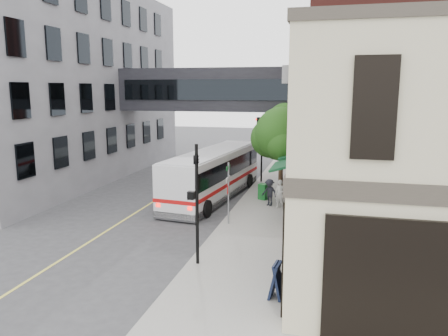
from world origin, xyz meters
The scene contains 16 objects.
ground centered at (0.00, 0.00, 0.00)m, with size 120.00×120.00×0.00m, color #38383A.
sidewalk_main centered at (2.00, 14.00, 0.07)m, with size 4.00×60.00×0.15m, color gray.
brick_building centered at (9.98, 15.00, 6.99)m, with size 13.76×18.00×14.00m.
opposite_building centered at (-17.00, 16.00, 7.00)m, with size 14.00×24.00×14.00m, color slate.
skyway_bridge centered at (-3.00, 18.00, 6.50)m, with size 14.00×3.18×3.00m.
traffic_signal_near centered at (0.37, 2.00, 2.98)m, with size 0.44×0.22×4.60m.
traffic_signal_far centered at (0.26, 17.00, 3.34)m, with size 0.53×0.28×4.50m.
street_sign_pole centered at (0.39, 7.00, 1.93)m, with size 0.08×0.75×3.00m.
street_tree centered at (2.19, 13.22, 3.91)m, with size 3.80×3.20×5.60m.
lane_marking centered at (-5.00, 10.00, 0.01)m, with size 0.12×40.00×0.01m, color #D8CC4C.
bus centered at (-1.75, 12.19, 1.60)m, with size 3.57×10.82×2.86m.
pedestrian_a centered at (2.48, 10.44, 0.93)m, with size 0.57×0.37×1.55m, color beige.
pedestrian_b centered at (2.77, 13.47, 1.09)m, with size 0.92×0.72×1.89m, color pink.
pedestrian_c centered at (1.85, 10.77, 0.90)m, with size 0.97×0.56×1.51m, color black.
newspaper_box centered at (1.30, 12.05, 0.62)m, with size 0.47×0.42×0.94m, color #166123.
sandwich_board centered at (3.60, 0.00, 0.72)m, with size 0.41×0.63×1.13m, color black.
Camera 1 is at (5.06, -12.74, 6.60)m, focal length 35.00 mm.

